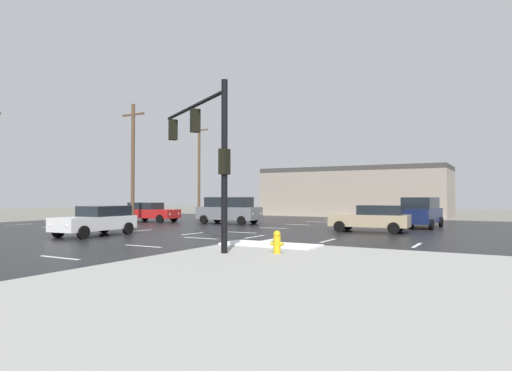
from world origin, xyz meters
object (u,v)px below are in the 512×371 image
(fire_hydrant, at_px, (277,242))
(utility_pole_far, at_px, (133,161))
(suv_grey, at_px, (229,210))
(sedan_red, at_px, (150,212))
(utility_pole_distant, at_px, (199,167))
(traffic_signal_mast, at_px, (205,141))
(sedan_tan, at_px, (372,218))
(sedan_white, at_px, (97,220))
(suv_navy, at_px, (421,212))

(fire_hydrant, height_order, utility_pole_far, utility_pole_far)
(fire_hydrant, height_order, suv_grey, suv_grey)
(suv_grey, relative_size, sedan_red, 1.06)
(suv_grey, bearing_deg, utility_pole_distant, 133.56)
(utility_pole_distant, bearing_deg, sedan_red, -73.61)
(traffic_signal_mast, height_order, fire_hydrant, traffic_signal_mast)
(utility_pole_far, bearing_deg, sedan_red, 101.17)
(sedan_tan, bearing_deg, suv_grey, -14.92)
(fire_hydrant, height_order, utility_pole_distant, utility_pole_distant)
(sedan_tan, xyz_separation_m, sedan_white, (-12.23, -9.48, 0.00))
(utility_pole_distant, bearing_deg, fire_hydrant, -48.50)
(sedan_white, height_order, utility_pole_distant, utility_pole_distant)
(utility_pole_far, bearing_deg, sedan_white, -55.09)
(sedan_red, distance_m, utility_pole_far, 4.72)
(fire_hydrant, height_order, sedan_white, sedan_white)
(traffic_signal_mast, height_order, utility_pole_far, utility_pole_far)
(fire_hydrant, relative_size, suv_navy, 0.16)
(fire_hydrant, bearing_deg, suv_navy, 83.27)
(traffic_signal_mast, xyz_separation_m, sedan_white, (-8.89, 2.51, -3.40))
(traffic_signal_mast, xyz_separation_m, sedan_tan, (3.33, 12.00, -3.40))
(sedan_tan, bearing_deg, fire_hydrant, 86.32)
(fire_hydrant, xyz_separation_m, sedan_white, (-12.06, 2.63, 0.32))
(sedan_tan, relative_size, sedan_red, 1.00)
(traffic_signal_mast, bearing_deg, sedan_tan, -73.85)
(sedan_white, xyz_separation_m, suv_navy, (14.11, 14.75, 0.24))
(suv_grey, relative_size, sedan_white, 1.07)
(suv_navy, distance_m, utility_pole_distant, 25.08)
(fire_hydrant, relative_size, utility_pole_far, 0.09)
(utility_pole_distant, bearing_deg, suv_grey, -44.01)
(suv_grey, xyz_separation_m, utility_pole_distant, (-10.23, 9.88, 4.15))
(sedan_white, distance_m, sedan_red, 12.65)
(fire_hydrant, bearing_deg, utility_pole_far, 148.34)
(sedan_tan, xyz_separation_m, utility_pole_far, (-18.11, -1.05, 3.98))
(utility_pole_far, xyz_separation_m, utility_pole_distant, (-3.70, 13.40, 0.41))
(utility_pole_far, bearing_deg, sedan_tan, 3.31)
(suv_grey, bearing_deg, suv_navy, 9.30)
(traffic_signal_mast, distance_m, sedan_tan, 12.91)
(fire_hydrant, relative_size, sedan_tan, 0.17)
(sedan_tan, relative_size, utility_pole_far, 0.50)
(fire_hydrant, relative_size, sedan_white, 0.17)
(sedan_white, bearing_deg, suv_grey, 174.68)
(sedan_tan, height_order, sedan_white, same)
(traffic_signal_mast, height_order, suv_navy, traffic_signal_mast)
(sedan_tan, xyz_separation_m, suv_navy, (1.89, 5.27, 0.24))
(sedan_white, height_order, suv_navy, suv_navy)
(utility_pole_distant, bearing_deg, traffic_signal_mast, -52.80)
(traffic_signal_mast, bearing_deg, suv_grey, -28.62)
(sedan_tan, xyz_separation_m, sedan_red, (-18.60, 1.45, 0.00))
(suv_grey, bearing_deg, utility_pole_far, -154.12)
(suv_grey, xyz_separation_m, sedan_white, (-0.64, -11.95, -0.24))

